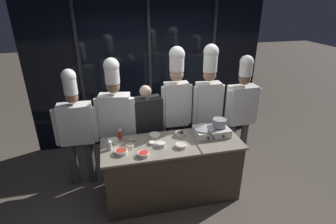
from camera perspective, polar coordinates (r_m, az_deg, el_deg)
The scene contains 24 objects.
ground_plane at distance 4.09m, azimuth 0.84°, elevation -17.43°, with size 24.00×24.00×0.00m, color brown.
window_wall_back at distance 4.97m, azimuth -3.99°, elevation 8.13°, with size 4.31×0.09×2.70m.
demo_counter at distance 3.81m, azimuth 0.88°, elevation -12.44°, with size 1.90×0.70×0.88m.
portable_stove at distance 3.78m, azimuth 9.43°, elevation -4.17°, with size 0.48×0.34×0.12m.
frying_pan at distance 3.70m, azimuth 7.95°, elevation -3.24°, with size 0.30×0.52×0.05m.
stock_pot at distance 3.77m, azimuth 11.12°, elevation -2.26°, with size 0.22×0.19×0.12m.
squeeze_bottle_chili at distance 3.70m, azimuth -10.42°, elevation -4.64°, with size 0.06×0.06×0.16m.
squeeze_bottle_clear at distance 3.47m, azimuth -12.69°, elevation -7.00°, with size 0.06×0.06×0.15m.
prep_bowl_mushrooms at distance 3.48m, azimuth -8.26°, elevation -7.35°, with size 0.10×0.10×0.05m.
prep_bowl_garlic at distance 3.54m, azimuth -3.46°, elevation -6.73°, with size 0.09×0.09×0.03m.
prep_bowl_chicken at distance 3.46m, azimuth 2.84°, elevation -7.30°, with size 0.15×0.15×0.05m.
prep_bowl_chili_flakes at distance 3.38m, azimuth -10.15°, elevation -8.47°, with size 0.17×0.17×0.05m.
prep_bowl_bean_sprouts at distance 3.48m, azimuth -1.55°, elevation -7.00°, with size 0.13×0.13×0.06m.
prep_bowl_bell_pepper at distance 3.30m, azimuth -5.39°, elevation -9.09°, with size 0.15×0.15×0.05m.
prep_bowl_onion at distance 3.71m, azimuth -2.95°, elevation -5.04°, with size 0.16×0.16×0.04m.
prep_bowl_soy_glaze at distance 3.72m, azimuth 2.65°, elevation -4.78°, with size 0.14×0.14×0.06m.
prep_bowl_noodles at distance 3.66m, azimuth -11.88°, elevation -6.09°, with size 0.15×0.15×0.04m.
serving_spoon_slotted at distance 3.64m, azimuth -7.75°, elevation -6.19°, with size 0.22×0.10×0.02m.
chef_head at distance 4.00m, azimuth -19.35°, elevation -2.63°, with size 0.62×0.26×1.83m.
chef_sous at distance 3.87m, azimuth -11.34°, elevation -0.58°, with size 0.57×0.30×1.96m.
person_guest at distance 4.05m, azimuth -4.66°, elevation -2.44°, with size 0.60×0.30×1.52m.
chef_line at distance 3.98m, azimuth 1.82°, elevation 2.82°, with size 0.48×0.23×2.06m.
chef_pastry at distance 4.13m, azimuth 8.71°, elevation 3.03°, with size 0.49×0.22×2.08m.
chef_apprentice at distance 4.39m, azimuth 15.70°, elevation 1.41°, with size 0.59×0.24×1.90m.
Camera 1 is at (-0.75, -2.97, 2.71)m, focal length 28.00 mm.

